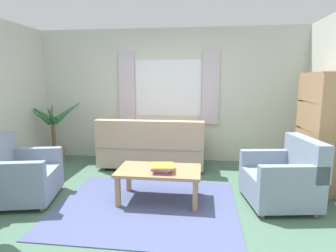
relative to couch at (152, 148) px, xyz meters
The scene contains 11 objects.
ground_plane 1.65m from the couch, 81.85° to the right, with size 6.24×6.24×0.00m, color #476B56.
wall_back 1.17m from the couch, 71.26° to the left, with size 5.32×0.12×2.60m, color beige.
window_with_curtains 1.25m from the couch, 68.81° to the left, with size 1.98×0.07×1.40m.
area_rug 1.65m from the couch, 81.85° to the right, with size 2.27×1.89×0.01m, color #4C5684.
couch is the anchor object (origin of this frame).
armchair_left 2.21m from the couch, 132.70° to the right, with size 0.99×1.00×0.88m.
armchair_right 2.36m from the couch, 33.14° to the right, with size 0.94×0.96×0.88m.
coffee_table 1.43m from the couch, 75.48° to the right, with size 1.10×0.64×0.44m.
book_stack_on_table 1.53m from the couch, 74.03° to the right, with size 0.31×0.33×0.09m.
potted_plant 1.99m from the couch, behind, with size 1.14×1.09×1.22m.
bookshelf 2.69m from the couch, 12.98° to the right, with size 0.30×0.94×1.72m.
Camera 1 is at (0.70, -3.28, 1.61)m, focal length 29.58 mm.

